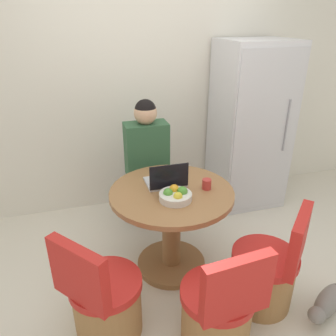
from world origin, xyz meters
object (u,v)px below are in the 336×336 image
Objects in this scene: dining_table at (171,219)px; laptop at (166,180)px; chair_near_camera at (218,313)px; refrigerator at (250,127)px; fruit_bowl at (176,195)px; chair_near_right_corner at (266,274)px; person_seated at (146,159)px; cat at (327,302)px; chair_near_left_corner at (105,302)px.

laptop reaches higher than dining_table.
chair_near_camera reaches higher than dining_table.
dining_table is 0.33m from laptop.
refrigerator is 5.74× the size of laptop.
fruit_bowl is at bearing -138.91° from refrigerator.
refrigerator reaches higher than chair_near_right_corner.
person_seated is 0.61m from laptop.
person_seated is 1.92m from cat.
chair_near_camera is at bearing -83.04° from fruit_bowl.
laptop is (-0.08, 0.90, 0.52)m from chair_near_camera.
dining_table is 1.17× the size of chair_near_camera.
fruit_bowl is 1.36m from cat.
dining_table is at bearing -90.00° from chair_near_left_corner.
person_seated is 5.42× the size of fruit_bowl.
person_seated is (-0.60, 1.29, 0.46)m from chair_near_right_corner.
chair_near_right_corner is at bearing -57.58° from cat.
fruit_bowl is at bearing -81.37° from chair_near_right_corner.
chair_near_left_corner is (-0.62, -0.51, -0.21)m from dining_table.
chair_near_left_corner is (-1.17, 0.07, 0.00)m from chair_near_right_corner.
fruit_bowl is (-0.08, 0.65, 0.52)m from chair_near_camera.
fruit_bowl is at bearing -98.25° from chair_near_left_corner.
refrigerator is 1.57m from fruit_bowl.
fruit_bowl reaches higher than dining_table.
chair_near_left_corner is 2.69× the size of laptop.
person_seated reaches higher than dining_table.
refrigerator is at bearing -127.98° from chair_near_camera.
dining_table is (-1.16, -0.89, -0.41)m from refrigerator.
fruit_bowl is (-1.18, -1.03, -0.10)m from refrigerator.
laptop is at bearing 98.46° from dining_table.
refrigerator reaches higher than laptop.
laptop is (-0.57, 0.68, 0.52)m from chair_near_right_corner.
chair_near_right_corner is 3.44× the size of fruit_bowl.
chair_near_camera is at bearing -123.15° from refrigerator.
cat is at bearing 123.17° from person_seated.
cat is (0.95, -0.80, -0.39)m from dining_table.
refrigerator reaches higher than person_seated.
cat is (1.56, -0.30, -0.17)m from chair_near_left_corner.
refrigerator reaches higher than dining_table.
person_seated is 4.25× the size of laptop.
chair_near_left_corner is at bearing -140.63° from dining_table.
chair_near_left_corner is at bearing -38.39° from cat.
dining_table is 1.30m from cat.
chair_near_camera is 2.69× the size of laptop.
laptop is at bearing -84.09° from chair_near_left_corner.
chair_near_right_corner is (0.55, -0.58, -0.21)m from dining_table.
cat is at bearing -140.15° from chair_near_left_corner.
chair_near_camera and chair_near_right_corner have the same top height.
refrigerator is at bearing 37.23° from dining_table.
chair_near_camera is 0.90m from cat.
laptop is at bearing -89.59° from chair_near_camera.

